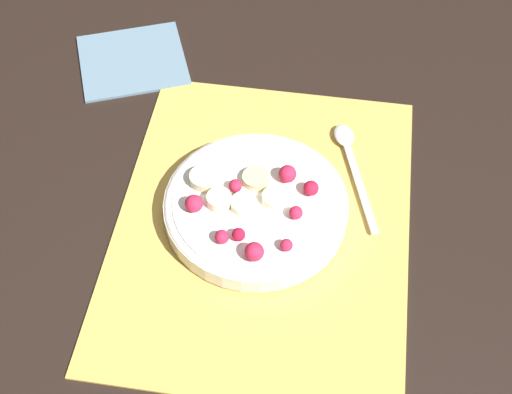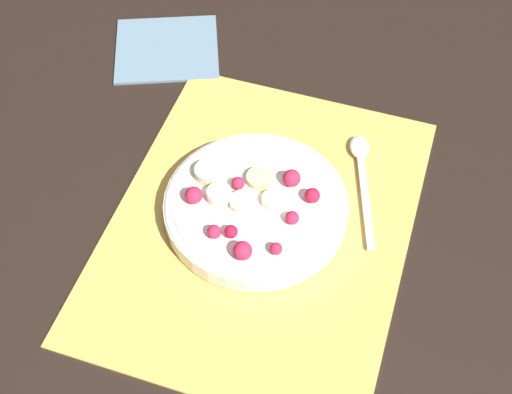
% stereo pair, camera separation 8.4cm
% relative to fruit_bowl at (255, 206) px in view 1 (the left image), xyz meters
% --- Properties ---
extents(ground_plane, '(3.00, 3.00, 0.00)m').
position_rel_fruit_bowl_xyz_m(ground_plane, '(0.01, 0.01, -0.02)').
color(ground_plane, black).
extents(placemat, '(0.45, 0.35, 0.01)m').
position_rel_fruit_bowl_xyz_m(placemat, '(0.01, 0.01, -0.02)').
color(placemat, '#E0B251').
rests_on(placemat, ground_plane).
extents(fruit_bowl, '(0.22, 0.22, 0.05)m').
position_rel_fruit_bowl_xyz_m(fruit_bowl, '(0.00, 0.00, 0.00)').
color(fruit_bowl, silver).
rests_on(fruit_bowl, placemat).
extents(spoon, '(0.17, 0.07, 0.01)m').
position_rel_fruit_bowl_xyz_m(spoon, '(-0.11, 0.11, -0.01)').
color(spoon, silver).
rests_on(spoon, placemat).
extents(napkin, '(0.19, 0.19, 0.01)m').
position_rel_fruit_bowl_xyz_m(napkin, '(-0.25, -0.22, -0.02)').
color(napkin, slate).
rests_on(napkin, ground_plane).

